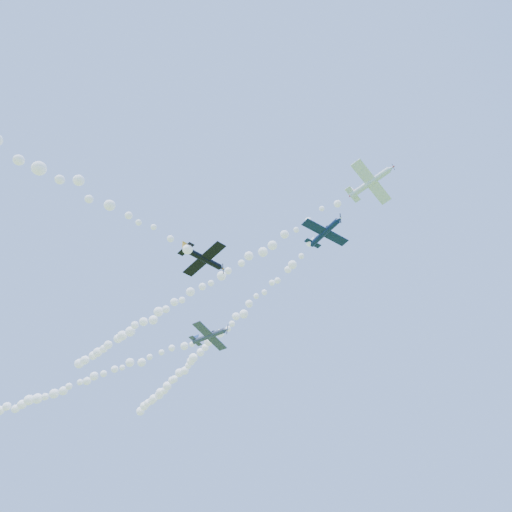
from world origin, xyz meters
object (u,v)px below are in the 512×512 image
Objects in this scene: plane_white at (371,182)px; plane_black at (204,259)px; plane_navy at (325,232)px; plane_grey at (210,336)px.

plane_black is at bearing -143.39° from plane_white.
plane_navy is 27.19m from plane_grey.
plane_grey reaches higher than plane_black.
plane_black is (-10.76, -15.94, -11.27)m from plane_navy.
plane_navy is 1.01× the size of plane_grey.
plane_white is 10.75m from plane_navy.
plane_white is 0.98× the size of plane_navy.
plane_grey is (-25.54, 1.80, -9.14)m from plane_navy.
plane_white is at bearing 3.24° from plane_navy.
plane_white reaches higher than plane_black.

